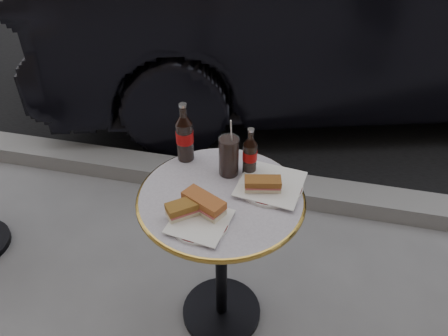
% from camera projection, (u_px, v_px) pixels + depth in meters
% --- Properties ---
extents(ground, '(80.00, 80.00, 0.00)m').
position_uv_depth(ground, '(222.00, 313.00, 2.04)').
color(ground, gray).
rests_on(ground, ground).
extents(curb, '(40.00, 0.20, 0.12)m').
position_uv_depth(curb, '(255.00, 185.00, 2.71)').
color(curb, gray).
rests_on(curb, ground).
extents(bistro_table, '(0.62, 0.62, 0.73)m').
position_uv_depth(bistro_table, '(221.00, 261.00, 1.82)').
color(bistro_table, '#BAB2C4').
rests_on(bistro_table, ground).
extents(plate_left, '(0.25, 0.25, 0.01)m').
position_uv_depth(plate_left, '(200.00, 223.00, 1.48)').
color(plate_left, white).
rests_on(plate_left, bistro_table).
extents(plate_right, '(0.30, 0.30, 0.01)m').
position_uv_depth(plate_right, '(270.00, 185.00, 1.63)').
color(plate_right, white).
rests_on(plate_right, bistro_table).
extents(sandwich_left_a, '(0.15, 0.14, 0.05)m').
position_uv_depth(sandwich_left_a, '(187.00, 209.00, 1.49)').
color(sandwich_left_a, brown).
rests_on(sandwich_left_a, plate_left).
extents(sandwich_left_b, '(0.17, 0.14, 0.05)m').
position_uv_depth(sandwich_left_b, '(204.00, 204.00, 1.50)').
color(sandwich_left_b, '#A7592A').
rests_on(sandwich_left_b, plate_left).
extents(sandwich_right, '(0.14, 0.09, 0.05)m').
position_uv_depth(sandwich_right, '(263.00, 185.00, 1.59)').
color(sandwich_right, brown).
rests_on(sandwich_right, plate_right).
extents(cola_bottle_left, '(0.08, 0.08, 0.25)m').
position_uv_depth(cola_bottle_left, '(184.00, 132.00, 1.70)').
color(cola_bottle_left, black).
rests_on(cola_bottle_left, bistro_table).
extents(cola_bottle_right, '(0.06, 0.06, 0.20)m').
position_uv_depth(cola_bottle_right, '(250.00, 151.00, 1.64)').
color(cola_bottle_right, black).
rests_on(cola_bottle_right, bistro_table).
extents(cola_glass, '(0.10, 0.10, 0.16)m').
position_uv_depth(cola_glass, '(229.00, 156.00, 1.65)').
color(cola_glass, black).
rests_on(cola_glass, bistro_table).
extents(parked_car, '(2.94, 4.93, 1.53)m').
position_uv_depth(parked_car, '(362.00, 6.00, 3.24)').
color(parked_car, black).
rests_on(parked_car, ground).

